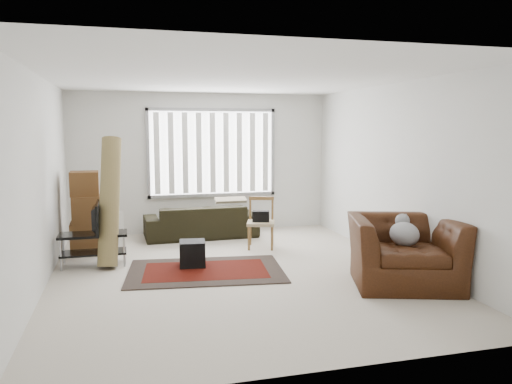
# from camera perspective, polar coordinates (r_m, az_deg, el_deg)

# --- Properties ---
(room) EXTENTS (6.00, 6.02, 2.71)m
(room) POSITION_cam_1_polar(r_m,az_deg,el_deg) (7.34, -3.00, 5.24)
(room) COLOR beige
(room) RESTS_ON ground
(persian_rug) EXTENTS (2.33, 1.70, 0.02)m
(persian_rug) POSITION_cam_1_polar(r_m,az_deg,el_deg) (7.20, -5.76, -8.95)
(persian_rug) COLOR black
(persian_rug) RESTS_ON ground
(tv_stand) EXTENTS (0.97, 0.44, 0.49)m
(tv_stand) POSITION_cam_1_polar(r_m,az_deg,el_deg) (7.77, -18.10, -5.47)
(tv_stand) COLOR black
(tv_stand) RESTS_ON ground
(tv) EXTENTS (0.10, 0.79, 0.45)m
(tv) POSITION_cam_1_polar(r_m,az_deg,el_deg) (7.71, -18.20, -2.85)
(tv) COLOR black
(tv) RESTS_ON tv_stand
(subwoofer) EXTENTS (0.41, 0.41, 0.37)m
(subwoofer) POSITION_cam_1_polar(r_m,az_deg,el_deg) (7.41, -7.28, -6.98)
(subwoofer) COLOR black
(subwoofer) RESTS_ON persian_rug
(moving_boxes) EXTENTS (0.56, 0.51, 1.33)m
(moving_boxes) POSITION_cam_1_polar(r_m,az_deg,el_deg) (8.61, -18.74, -2.48)
(moving_boxes) COLOR brown
(moving_boxes) RESTS_ON ground
(white_flatpack) EXTENTS (0.52, 0.19, 0.66)m
(white_flatpack) POSITION_cam_1_polar(r_m,az_deg,el_deg) (8.58, -16.57, -4.40)
(white_flatpack) COLOR silver
(white_flatpack) RESTS_ON ground
(rolled_rug) EXTENTS (0.45, 0.85, 1.91)m
(rolled_rug) POSITION_cam_1_polar(r_m,az_deg,el_deg) (7.64, -16.39, -1.02)
(rolled_rug) COLOR olive
(rolled_rug) RESTS_ON ground
(sofa) EXTENTS (2.09, 0.95, 0.80)m
(sofa) POSITION_cam_1_polar(r_m,az_deg,el_deg) (9.36, -6.30, -2.75)
(sofa) COLOR black
(sofa) RESTS_ON ground
(side_chair) EXTENTS (0.57, 0.57, 0.85)m
(side_chair) POSITION_cam_1_polar(r_m,az_deg,el_deg) (8.48, 0.57, -3.24)
(side_chair) COLOR #988664
(side_chair) RESTS_ON ground
(armchair) EXTENTS (1.66, 1.54, 1.01)m
(armchair) POSITION_cam_1_polar(r_m,az_deg,el_deg) (6.76, 16.68, -5.96)
(armchair) COLOR #3B1C0C
(armchair) RESTS_ON ground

